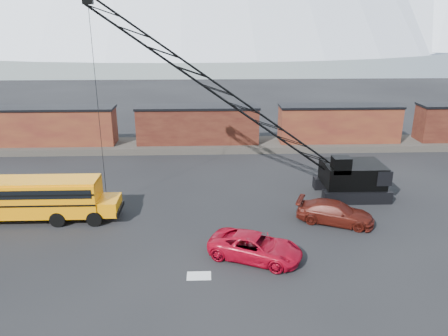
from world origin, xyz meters
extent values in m
plane|color=black|center=(0.00, 0.00, 0.00)|extent=(160.00, 160.00, 0.00)
cube|color=white|center=(0.00, 340.00, 12.00)|extent=(800.00, 80.00, 24.00)
cube|color=#47413A|center=(0.00, 22.00, 0.35)|extent=(120.00, 5.00, 0.70)
cube|color=#4D1816|center=(-16.00, 22.00, 2.70)|extent=(13.50, 2.90, 4.00)
cube|color=black|center=(-16.00, 22.00, 4.75)|extent=(13.70, 3.10, 0.25)
cube|color=black|center=(-20.20, 22.00, 1.00)|extent=(2.20, 2.40, 0.60)
cube|color=black|center=(-11.80, 22.00, 1.00)|extent=(2.20, 2.40, 0.60)
cube|color=#522417|center=(0.00, 22.00, 2.70)|extent=(13.50, 2.90, 4.00)
cube|color=black|center=(0.00, 22.00, 4.75)|extent=(13.70, 3.10, 0.25)
cube|color=black|center=(-4.20, 22.00, 1.00)|extent=(2.20, 2.40, 0.60)
cube|color=black|center=(4.20, 22.00, 1.00)|extent=(2.20, 2.40, 0.60)
cube|color=#4D1816|center=(16.00, 22.00, 2.70)|extent=(13.50, 2.90, 4.00)
cube|color=black|center=(16.00, 22.00, 4.75)|extent=(13.70, 3.10, 0.25)
cube|color=black|center=(11.80, 22.00, 1.00)|extent=(2.20, 2.40, 0.60)
cube|color=black|center=(20.20, 22.00, 1.00)|extent=(2.20, 2.40, 0.60)
cube|color=black|center=(27.80, 22.00, 1.00)|extent=(2.20, 2.40, 0.60)
cube|color=silver|center=(0.50, -4.00, 0.01)|extent=(1.40, 0.90, 0.02)
cube|color=orange|center=(-11.88, 3.85, 1.80)|extent=(10.00, 2.50, 2.50)
cube|color=orange|center=(-6.28, 3.85, 1.10)|extent=(1.60, 2.30, 1.10)
cube|color=orange|center=(-11.88, 3.85, 3.10)|extent=(10.00, 2.30, 0.18)
cube|color=black|center=(-11.88, 2.59, 2.50)|extent=(9.60, 0.05, 0.65)
cube|color=black|center=(-11.88, 5.11, 2.50)|extent=(9.60, 0.05, 0.65)
cube|color=black|center=(-5.43, 3.85, 0.80)|extent=(0.15, 2.45, 0.35)
cylinder|color=black|center=(-9.68, 2.70, 0.55)|extent=(1.10, 0.35, 1.10)
cylinder|color=black|center=(-9.68, 5.00, 0.55)|extent=(1.10, 0.35, 1.10)
cylinder|color=black|center=(-7.08, 2.70, 0.55)|extent=(1.10, 0.35, 1.10)
cylinder|color=black|center=(-7.08, 5.00, 0.55)|extent=(1.10, 0.35, 1.10)
imported|color=#AF081F|center=(3.97, -2.17, 0.80)|extent=(6.35, 4.77, 1.60)
imported|color=#49130D|center=(10.27, 2.58, 0.80)|extent=(5.95, 4.15, 1.60)
cube|color=black|center=(13.05, 6.11, 0.50)|extent=(5.50, 1.00, 1.00)
cube|color=black|center=(13.05, 9.31, 0.50)|extent=(5.50, 1.00, 1.00)
cube|color=black|center=(13.05, 7.71, 1.90)|extent=(4.80, 3.60, 1.80)
cube|color=black|center=(15.05, 7.71, 2.10)|extent=(1.20, 3.80, 1.20)
cube|color=black|center=(11.65, 6.51, 3.10)|extent=(1.40, 1.20, 1.30)
cube|color=black|center=(11.65, 5.96, 3.10)|extent=(1.20, 0.06, 0.90)
cube|color=black|center=(-7.01, 6.46, 15.31)|extent=(0.70, 0.50, 0.60)
cylinder|color=black|center=(-7.01, 6.46, 7.66)|extent=(0.04, 0.04, 15.01)
cube|color=black|center=(-7.01, 6.46, 0.35)|extent=(0.25, 0.25, 0.50)
camera|label=1|loc=(1.13, -25.87, 14.23)|focal=35.00mm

